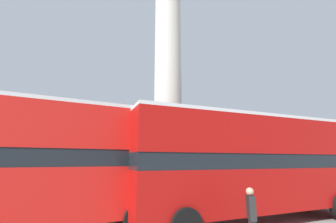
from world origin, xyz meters
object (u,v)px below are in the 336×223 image
bus_a (247,162)px  bus_b (24,160)px  pedestrian_near_lamp (252,216)px  street_lamp (142,145)px  equestrian_statue (246,168)px  monument_column (168,67)px

bus_a → bus_b: size_ratio=1.00×
pedestrian_near_lamp → street_lamp: bearing=44.0°
bus_a → equestrian_statue: 16.28m
bus_a → pedestrian_near_lamp: bearing=-130.7°
bus_a → bus_b: 8.29m
equestrian_statue → pedestrian_near_lamp: bearing=-124.6°
monument_column → street_lamp: bearing=-130.8°
equestrian_statue → street_lamp: equestrian_statue is taller
bus_b → pedestrian_near_lamp: bearing=-33.2°
monument_column → pedestrian_near_lamp: (-1.46, -8.97, -8.15)m
bus_a → bus_b: bearing=173.9°
bus_b → bus_a: bearing=-10.4°
bus_a → pedestrian_near_lamp: 3.58m
equestrian_statue → pedestrian_near_lamp: equestrian_statue is taller
monument_column → bus_a: bearing=-83.4°
equestrian_statue → street_lamp: 17.11m
street_lamp → equestrian_statue: bearing=31.1°
bus_b → street_lamp: size_ratio=1.92×
pedestrian_near_lamp → equestrian_statue: bearing=-12.6°
bus_a → equestrian_statue: size_ratio=1.72×
bus_a → street_lamp: bearing=140.5°
bus_b → equestrian_statue: (19.16, 10.86, -0.73)m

